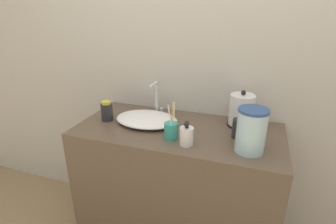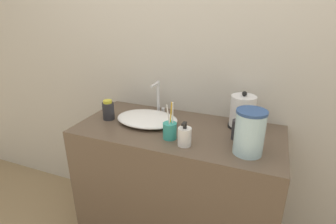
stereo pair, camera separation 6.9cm
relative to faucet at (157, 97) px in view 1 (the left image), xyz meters
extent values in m
cube|color=beige|center=(0.21, 0.13, 0.28)|extent=(6.00, 0.04, 2.60)
cube|color=brown|center=(0.21, -0.19, -0.57)|extent=(1.24, 0.59, 0.90)
ellipsoid|color=white|center=(0.00, -0.17, -0.10)|extent=(0.40, 0.29, 0.05)
cylinder|color=silver|center=(0.00, 0.01, -0.01)|extent=(0.02, 0.02, 0.23)
cylinder|color=silver|center=(0.00, -0.04, 0.10)|extent=(0.02, 0.10, 0.02)
cylinder|color=silver|center=(0.03, 0.01, -0.10)|extent=(0.02, 0.02, 0.04)
cylinder|color=black|center=(0.56, -0.02, -0.12)|extent=(0.16, 0.16, 0.01)
cylinder|color=silver|center=(0.56, -0.02, -0.02)|extent=(0.15, 0.15, 0.20)
sphere|color=black|center=(0.56, -0.02, 0.09)|extent=(0.03, 0.03, 0.03)
cylinder|color=teal|center=(0.21, -0.32, -0.07)|extent=(0.08, 0.08, 0.09)
cylinder|color=yellow|center=(0.21, -0.31, 0.00)|extent=(0.02, 0.01, 0.17)
cylinder|color=white|center=(0.22, -0.31, 0.01)|extent=(0.01, 0.02, 0.18)
cylinder|color=white|center=(0.21, -0.33, 0.00)|extent=(0.03, 0.01, 0.17)
cylinder|color=#28282D|center=(0.56, -0.19, -0.07)|extent=(0.07, 0.07, 0.11)
cylinder|color=gold|center=(0.56, -0.19, 0.00)|extent=(0.02, 0.02, 0.02)
cube|color=gold|center=(0.56, -0.20, 0.02)|extent=(0.02, 0.04, 0.01)
cylinder|color=white|center=(0.31, -0.36, -0.07)|extent=(0.07, 0.07, 0.10)
cylinder|color=black|center=(0.31, -0.36, -0.01)|extent=(0.02, 0.02, 0.02)
cube|color=black|center=(0.31, -0.37, 0.01)|extent=(0.02, 0.04, 0.01)
cylinder|color=#28282D|center=(-0.26, -0.21, -0.07)|extent=(0.08, 0.08, 0.11)
cylinder|color=gold|center=(-0.26, -0.21, 0.00)|extent=(0.06, 0.06, 0.02)
cylinder|color=#B2DBEA|center=(0.63, -0.32, -0.01)|extent=(0.15, 0.15, 0.22)
cylinder|color=#2D4C84|center=(0.63, -0.32, 0.10)|extent=(0.15, 0.15, 0.01)
camera|label=1|loc=(0.62, -1.56, 0.56)|focal=28.00mm
camera|label=2|loc=(0.69, -1.54, 0.56)|focal=28.00mm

